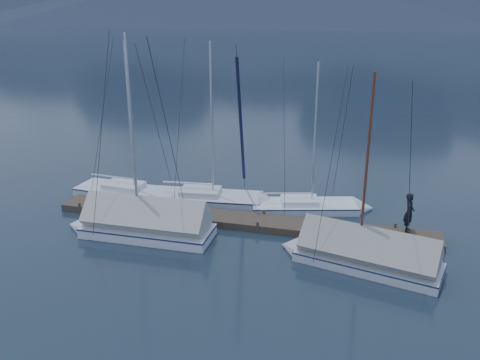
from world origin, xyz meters
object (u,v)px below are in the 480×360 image
sailboat_open_left (143,195)px  sailboat_covered_far (136,225)px  person (409,212)px  sailboat_open_right (320,207)px  sailboat_covered_near (356,254)px  sailboat_open_mid (222,200)px

sailboat_open_left → sailboat_covered_far: size_ratio=0.93×
sailboat_open_left → person: 13.43m
sailboat_covered_far → sailboat_open_right: bearing=32.7°
sailboat_covered_near → person: sailboat_covered_near is taller
sailboat_open_mid → sailboat_covered_near: 8.49m
sailboat_open_left → sailboat_open_right: sailboat_open_left is taller
sailboat_open_left → sailboat_covered_far: sailboat_covered_far is taller
sailboat_open_mid → person: size_ratio=5.10×
sailboat_open_left → sailboat_open_right: 9.28m
sailboat_open_right → sailboat_covered_near: size_ratio=0.95×
sailboat_open_right → sailboat_covered_near: bearing=-69.3°
sailboat_open_mid → sailboat_covered_far: 5.29m
sailboat_covered_far → person: size_ratio=5.48×
person → sailboat_open_right: bearing=63.5°
sailboat_open_right → sailboat_covered_near: sailboat_covered_near is taller
sailboat_covered_near → sailboat_covered_far: bearing=178.3°
sailboat_open_mid → sailboat_covered_far: size_ratio=0.93×
sailboat_open_right → person: sailboat_open_right is taller
sailboat_open_mid → person: bearing=-11.6°
sailboat_open_left → sailboat_covered_near: sailboat_open_left is taller
sailboat_open_left → person: sailboat_open_left is taller
sailboat_open_left → sailboat_open_right: bearing=4.6°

